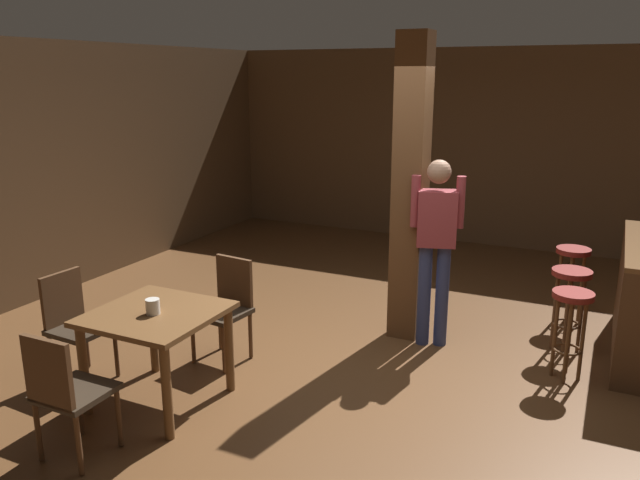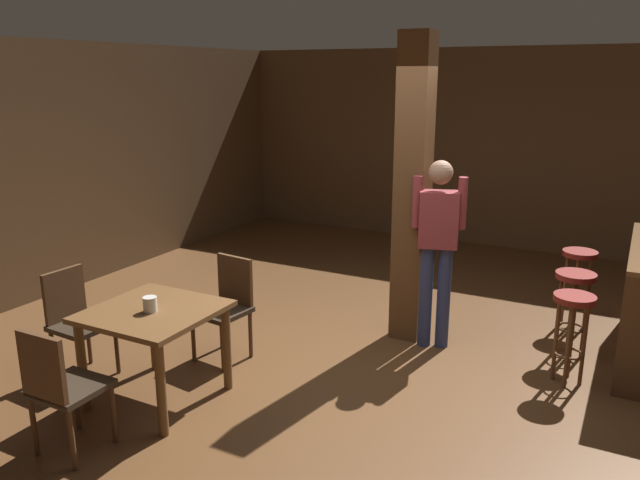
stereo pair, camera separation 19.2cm
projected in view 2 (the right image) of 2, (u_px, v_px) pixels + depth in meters
ground_plane at (372, 368)px, 5.33m from camera, size 10.80×10.80×0.00m
wall_back at (499, 149)px, 8.82m from camera, size 8.00×0.10×2.80m
wall_left at (36, 172)px, 6.77m from camera, size 0.10×9.00×2.80m
pillar at (413, 192)px, 5.65m from camera, size 0.28×0.28×2.80m
dining_table at (154, 325)px, 4.69m from camera, size 0.90×0.90×0.74m
chair_west at (76, 317)px, 5.10m from camera, size 0.44×0.44×0.89m
chair_north at (227, 303)px, 5.43m from camera, size 0.47×0.47×0.89m
chair_south at (60, 385)px, 4.00m from camera, size 0.42×0.42×0.89m
napkin_cup at (150, 304)px, 4.59m from camera, size 0.10×0.10×0.11m
standing_person at (437, 241)px, 5.52m from camera, size 0.47×0.29×1.72m
bar_stool_near at (573, 319)px, 4.95m from camera, size 0.32×0.32×0.75m
bar_stool_mid at (574, 294)px, 5.44m from camera, size 0.34×0.34×0.77m
bar_stool_far at (578, 271)px, 6.08m from camera, size 0.33×0.33×0.78m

